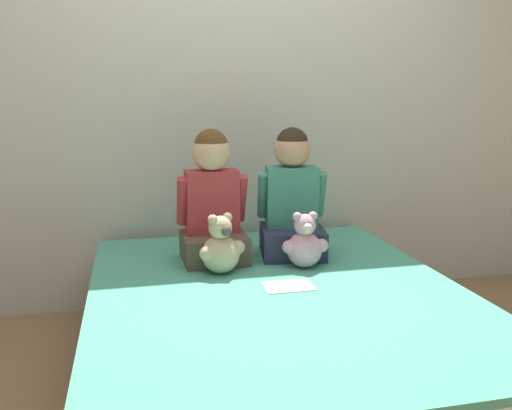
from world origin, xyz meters
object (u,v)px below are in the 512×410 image
child_on_left (213,202)px  teddy_bear_held_by_right_child (305,244)px  bed (277,336)px  sign_card (288,286)px  teddy_bear_held_by_left_child (221,248)px  child_on_right (292,200)px

child_on_left → teddy_bear_held_by_right_child: (0.40, -0.23, -0.18)m
bed → child_on_left: child_on_left is taller
sign_card → bed: bearing=-164.9°
bed → teddy_bear_held_by_left_child: size_ratio=6.90×
teddy_bear_held_by_left_child → sign_card: (0.25, -0.25, -0.11)m
child_on_left → child_on_right: size_ratio=1.00×
bed → child_on_right: 0.72m
child_on_left → teddy_bear_held_by_left_child: (0.00, -0.22, -0.17)m
bed → child_on_left: bearing=112.5°
teddy_bear_held_by_left_child → teddy_bear_held_by_right_child: 0.40m
child_on_left → teddy_bear_held_by_left_child: size_ratio=2.31×
sign_card → child_on_left: bearing=118.1°
teddy_bear_held_by_right_child → sign_card: 0.30m
bed → teddy_bear_held_by_right_child: teddy_bear_held_by_right_child is taller
child_on_left → sign_card: size_ratio=3.07×
teddy_bear_held_by_right_child → bed: bearing=-125.3°
child_on_right → sign_card: size_ratio=3.08×
teddy_bear_held_by_left_child → sign_card: 0.37m
teddy_bear_held_by_right_child → sign_card: teddy_bear_held_by_right_child is taller
child_on_right → teddy_bear_held_by_right_child: child_on_right is taller
child_on_right → sign_card: bearing=-99.1°
teddy_bear_held_by_left_child → teddy_bear_held_by_right_child: (0.40, -0.01, -0.00)m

